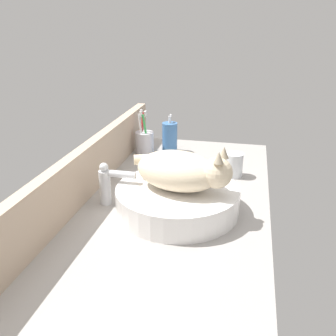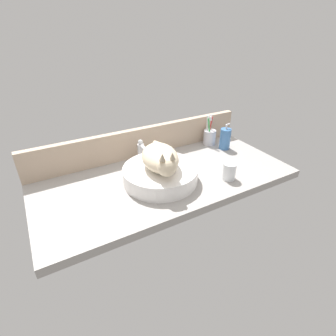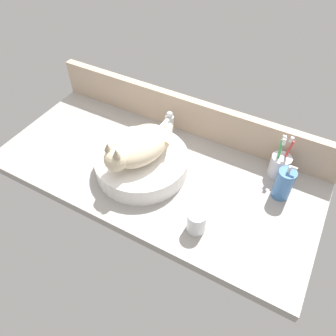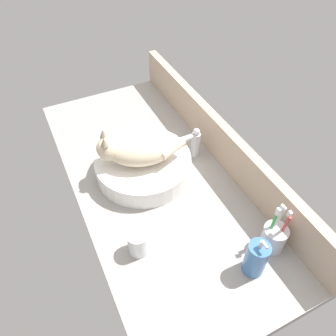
{
  "view_description": "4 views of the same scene",
  "coord_description": "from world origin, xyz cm",
  "px_view_note": "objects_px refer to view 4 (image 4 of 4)",
  "views": [
    {
      "loc": [
        -102.73,
        -21.76,
        54.6
      ],
      "look_at": [
        2.54,
        1.73,
        10.81
      ],
      "focal_mm": 40.0,
      "sensor_mm": 36.0,
      "label": 1
    },
    {
      "loc": [
        -55.18,
        -100.27,
        70.53
      ],
      "look_at": [
        -1.19,
        -4.49,
        7.38
      ],
      "focal_mm": 28.0,
      "sensor_mm": 36.0,
      "label": 2
    },
    {
      "loc": [
        47.68,
        -76.11,
        97.16
      ],
      "look_at": [
        7.86,
        -3.7,
        8.13
      ],
      "focal_mm": 35.0,
      "sensor_mm": 36.0,
      "label": 3
    },
    {
      "loc": [
        79.0,
        -32.88,
        93.56
      ],
      "look_at": [
        6.11,
        2.67,
        9.63
      ],
      "focal_mm": 35.0,
      "sensor_mm": 36.0,
      "label": 4
    }
  ],
  "objects_px": {
    "sink_basin": "(143,165)",
    "water_glass": "(138,244)",
    "cat": "(138,147)",
    "faucet": "(193,142)",
    "soap_dispenser": "(256,258)",
    "toothbrush_cup": "(274,237)"
  },
  "relations": [
    {
      "from": "soap_dispenser",
      "to": "water_glass",
      "type": "height_order",
      "value": "soap_dispenser"
    },
    {
      "from": "cat",
      "to": "toothbrush_cup",
      "type": "bearing_deg",
      "value": 27.58
    },
    {
      "from": "cat",
      "to": "soap_dispenser",
      "type": "xyz_separation_m",
      "value": [
        0.52,
        0.15,
        -0.07
      ]
    },
    {
      "from": "soap_dispenser",
      "to": "toothbrush_cup",
      "type": "bearing_deg",
      "value": 111.78
    },
    {
      "from": "cat",
      "to": "faucet",
      "type": "relative_size",
      "value": 2.28
    },
    {
      "from": "water_glass",
      "to": "soap_dispenser",
      "type": "bearing_deg",
      "value": 53.44
    },
    {
      "from": "sink_basin",
      "to": "toothbrush_cup",
      "type": "height_order",
      "value": "toothbrush_cup"
    },
    {
      "from": "sink_basin",
      "to": "water_glass",
      "type": "distance_m",
      "value": 0.34
    },
    {
      "from": "cat",
      "to": "water_glass",
      "type": "bearing_deg",
      "value": -23.46
    },
    {
      "from": "soap_dispenser",
      "to": "sink_basin",
      "type": "bearing_deg",
      "value": -165.22
    },
    {
      "from": "sink_basin",
      "to": "water_glass",
      "type": "xyz_separation_m",
      "value": [
        0.31,
        -0.15,
        -0.0
      ]
    },
    {
      "from": "soap_dispenser",
      "to": "toothbrush_cup",
      "type": "distance_m",
      "value": 0.11
    },
    {
      "from": "faucet",
      "to": "soap_dispenser",
      "type": "height_order",
      "value": "soap_dispenser"
    },
    {
      "from": "sink_basin",
      "to": "toothbrush_cup",
      "type": "distance_m",
      "value": 0.54
    },
    {
      "from": "faucet",
      "to": "toothbrush_cup",
      "type": "xyz_separation_m",
      "value": [
        0.48,
        0.02,
        -0.02
      ]
    },
    {
      "from": "sink_basin",
      "to": "cat",
      "type": "relative_size",
      "value": 1.18
    },
    {
      "from": "faucet",
      "to": "sink_basin",
      "type": "bearing_deg",
      "value": -90.07
    },
    {
      "from": "cat",
      "to": "soap_dispenser",
      "type": "distance_m",
      "value": 0.55
    },
    {
      "from": "cat",
      "to": "water_glass",
      "type": "relative_size",
      "value": 3.58
    },
    {
      "from": "sink_basin",
      "to": "toothbrush_cup",
      "type": "bearing_deg",
      "value": 26.43
    },
    {
      "from": "cat",
      "to": "soap_dispenser",
      "type": "height_order",
      "value": "cat"
    },
    {
      "from": "sink_basin",
      "to": "cat",
      "type": "bearing_deg",
      "value": -100.41
    }
  ]
}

